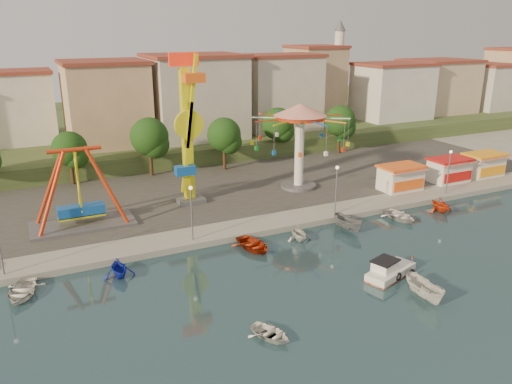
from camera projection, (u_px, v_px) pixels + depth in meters
ground at (344, 289)px, 39.21m from camera, size 200.00×200.00×0.00m
quay_deck at (148, 137)px, 92.17m from camera, size 200.00×100.00×0.60m
asphalt_pad at (209, 181)px, 64.70m from camera, size 90.00×28.00×0.01m
hill_terrace at (141, 126)px, 96.08m from camera, size 200.00×60.00×3.00m
pirate_ship_ride at (79, 189)px, 49.10m from camera, size 10.00×5.00×8.00m
kamikaze_tower at (188, 133)px, 54.46m from camera, size 3.41×3.10×16.50m
wave_swinger at (300, 127)px, 59.82m from camera, size 11.60×11.60×10.40m
booth_left at (401, 177)px, 60.84m from camera, size 5.40×3.78×3.08m
booth_mid at (449, 170)px, 64.14m from camera, size 5.40×3.78×3.08m
booth_right at (484, 164)px, 66.72m from camera, size 5.40×3.78×3.08m
lamp_post_1 at (192, 215)px, 46.07m from camera, size 0.14×0.14×5.00m
lamp_post_2 at (336, 191)px, 52.66m from camera, size 0.14×0.14×5.00m
lamp_post_3 at (448, 173)px, 59.26m from camera, size 0.14×0.14×5.00m
tree_1 at (69, 149)px, 62.00m from camera, size 4.35×4.35×6.80m
tree_2 at (149, 137)px, 65.53m from camera, size 5.02×5.02×7.85m
tree_3 at (224, 135)px, 68.53m from camera, size 4.68×4.68×7.32m
tree_4 at (278, 124)px, 75.15m from camera, size 4.86×4.86×7.60m
tree_5 at (340, 121)px, 77.72m from camera, size 4.83×4.83×7.54m
building_1 at (17, 117)px, 72.10m from camera, size 12.33×9.01×8.63m
building_2 at (108, 102)px, 77.61m from camera, size 11.95×9.28×11.23m
building_3 at (199, 105)px, 80.90m from camera, size 12.59×10.50×9.20m
building_4 at (264, 98)px, 89.36m from camera, size 10.75×9.23×9.24m
building_5 at (332, 89)px, 92.93m from camera, size 12.77×10.96×11.21m
building_6 at (388, 84)px, 96.27m from camera, size 8.23×8.98×12.36m
building_7 at (416, 88)px, 105.94m from camera, size 11.59×10.93×8.76m
building_8 at (489, 79)px, 105.50m from camera, size 12.84×9.28×12.58m
minaret at (338, 66)px, 96.33m from camera, size 2.80×2.80×18.00m
cabin_motorboat at (389, 272)px, 40.99m from camera, size 5.20×3.30×1.71m
rowboat_a at (271, 333)px, 32.93m from camera, size 3.26×3.71×0.64m
skiff at (425, 290)px, 37.50m from camera, size 1.87×4.11×1.54m
moored_boat_0 at (22, 291)px, 38.06m from camera, size 3.97×4.72×0.84m
moored_boat_1 at (118, 268)px, 40.97m from camera, size 2.62×3.02×1.56m
moored_boat_3 at (253, 245)px, 46.13m from camera, size 3.73×4.71×0.88m
moored_boat_4 at (299, 233)px, 48.05m from camera, size 2.55×2.91×1.46m
moored_boat_5 at (348, 223)px, 50.43m from camera, size 1.98×3.99×1.48m
moored_boat_6 at (400, 216)px, 53.31m from camera, size 3.17×4.24×0.84m
moored_boat_7 at (441, 204)px, 55.55m from camera, size 3.07×3.44×1.65m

